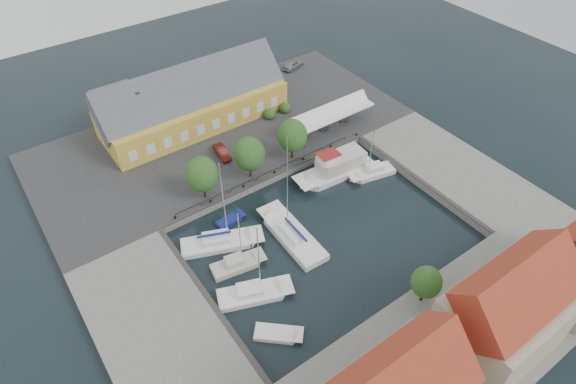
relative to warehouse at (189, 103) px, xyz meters
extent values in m
plane|color=black|center=(2.60, -28.36, -4.43)|extent=(140.00, 140.00, 0.00)
cube|color=#2D2D30|center=(2.60, -5.36, -3.93)|extent=(56.00, 26.00, 1.00)
cube|color=slate|center=(-19.40, -30.36, -3.93)|extent=(12.00, 24.00, 1.00)
cube|color=slate|center=(24.60, -30.36, -3.93)|extent=(12.00, 24.00, 1.00)
cube|color=slate|center=(2.60, -49.36, -3.93)|extent=(56.00, 14.00, 1.00)
cube|color=#383533|center=(2.60, -18.06, -3.37)|extent=(56.00, 0.60, 0.12)
cube|color=#383533|center=(-13.70, -30.36, -3.37)|extent=(0.60, 24.00, 0.12)
cube|color=#383533|center=(18.90, -30.36, -3.37)|extent=(0.60, 24.00, 0.12)
cylinder|color=black|center=(-11.40, -17.76, -3.23)|extent=(0.24, 0.24, 0.40)
cylinder|color=black|center=(-6.40, -17.76, -3.23)|extent=(0.24, 0.24, 0.40)
cylinder|color=black|center=(-1.40, -17.76, -3.23)|extent=(0.24, 0.24, 0.40)
cylinder|color=black|center=(3.60, -17.76, -3.23)|extent=(0.24, 0.24, 0.40)
cylinder|color=black|center=(8.60, -17.76, -3.23)|extent=(0.24, 0.24, 0.40)
cylinder|color=black|center=(13.60, -17.76, -3.23)|extent=(0.24, 0.24, 0.40)
cylinder|color=black|center=(18.60, -17.76, -3.23)|extent=(0.24, 0.24, 0.40)
cube|color=gold|center=(0.60, -0.36, -1.18)|extent=(28.00, 10.00, 4.50)
cube|color=#474C51|center=(0.60, -0.36, 2.32)|extent=(28.56, 7.60, 7.60)
cube|color=gold|center=(-9.40, 5.64, -1.68)|extent=(6.00, 6.00, 3.50)
cube|color=brown|center=(-7.40, -0.36, 4.17)|extent=(0.60, 0.60, 1.20)
cube|color=white|center=(16.60, -13.86, -0.73)|extent=(14.00, 4.00, 0.25)
cylinder|color=silver|center=(10.60, -15.66, -2.08)|extent=(0.10, 0.10, 2.70)
cylinder|color=silver|center=(10.60, -12.06, -2.08)|extent=(0.10, 0.10, 2.70)
cylinder|color=silver|center=(16.60, -15.66, -2.08)|extent=(0.10, 0.10, 2.70)
cylinder|color=silver|center=(16.60, -12.06, -2.08)|extent=(0.10, 0.10, 2.70)
cylinder|color=silver|center=(22.60, -15.66, -2.08)|extent=(0.10, 0.10, 2.70)
cylinder|color=silver|center=(22.60, -12.06, -2.08)|extent=(0.10, 0.10, 2.70)
cylinder|color=black|center=(-6.40, -16.36, -2.38)|extent=(0.30, 0.30, 2.10)
ellipsoid|color=#1F4A1A|center=(-6.40, -16.36, 0.46)|extent=(4.20, 4.20, 4.83)
cylinder|color=black|center=(0.60, -16.36, -2.38)|extent=(0.30, 0.30, 2.10)
ellipsoid|color=#1F4A1A|center=(0.60, -16.36, 0.46)|extent=(4.20, 4.20, 4.83)
cylinder|color=black|center=(7.60, -16.36, -2.38)|extent=(0.30, 0.30, 2.10)
ellipsoid|color=#1F4A1A|center=(7.60, -16.36, 0.46)|extent=(4.20, 4.20, 4.83)
imported|color=#929499|center=(22.99, 4.62, -2.67)|extent=(4.78, 2.84, 1.52)
imported|color=#5B1A14|center=(-0.32, -10.19, -2.77)|extent=(1.83, 4.14, 1.32)
cube|color=white|center=(-0.86, -28.80, -4.28)|extent=(3.70, 9.20, 1.50)
cube|color=white|center=(-0.82, -27.66, -3.49)|extent=(3.62, 11.01, 0.08)
cube|color=white|center=(-0.85, -28.57, -3.03)|extent=(2.43, 3.71, 0.90)
cylinder|color=silver|center=(-0.80, -26.98, 3.29)|extent=(0.12, 0.12, 13.64)
cube|color=navy|center=(-0.86, -28.80, -2.28)|extent=(0.36, 4.55, 0.22)
cube|color=white|center=(11.88, -21.99, -4.33)|extent=(9.95, 4.36, 1.80)
cube|color=white|center=(10.67, -21.90, -3.39)|extent=(11.88, 4.36, 0.08)
cube|color=beige|center=(11.88, -21.99, -2.33)|extent=(6.89, 3.59, 2.20)
cube|color=white|center=(9.71, -21.82, -0.93)|extent=(2.81, 2.20, 1.20)
cube|color=maroon|center=(9.71, -21.82, -0.28)|extent=(3.06, 2.32, 0.10)
cube|color=white|center=(15.62, -25.08, -4.38)|extent=(5.95, 3.49, 1.30)
cube|color=white|center=(14.94, -24.93, -3.69)|extent=(7.02, 3.64, 0.08)
cube|color=white|center=(15.48, -25.05, -3.23)|extent=(2.52, 2.04, 0.90)
cylinder|color=silver|center=(14.53, -24.84, 0.63)|extent=(0.12, 0.12, 8.72)
cube|color=white|center=(-9.10, -23.66, -4.38)|extent=(8.60, 5.77, 1.30)
cube|color=white|center=(-8.16, -24.04, -3.69)|extent=(10.06, 6.27, 0.08)
cube|color=white|center=(-8.91, -23.74, -3.23)|extent=(3.75, 3.06, 0.90)
cylinder|color=silver|center=(-7.60, -24.27, 2.18)|extent=(0.12, 0.12, 11.81)
cube|color=navy|center=(-9.10, -23.66, -2.48)|extent=(3.83, 1.73, 0.22)
cube|color=beige|center=(-9.00, -27.91, -4.38)|extent=(5.52, 3.12, 1.30)
cube|color=beige|center=(-8.36, -28.02, -3.69)|extent=(6.53, 3.22, 0.08)
cube|color=beige|center=(-8.87, -27.93, -3.23)|extent=(2.32, 1.87, 0.90)
cylinder|color=silver|center=(-7.98, -28.09, 0.18)|extent=(0.12, 0.12, 7.81)
cube|color=white|center=(-9.75, -32.27, -4.38)|extent=(7.31, 4.99, 1.30)
cube|color=white|center=(-8.96, -32.57, -3.69)|extent=(8.54, 5.37, 0.08)
cube|color=white|center=(-9.59, -32.33, -3.23)|extent=(3.20, 2.72, 0.90)
cylinder|color=silver|center=(-8.48, -32.75, 1.30)|extent=(0.12, 0.12, 10.06)
cube|color=white|center=(-10.10, -37.72, -4.38)|extent=(4.32, 4.16, 0.90)
cube|color=white|center=(-9.72, -38.06, -3.89)|extent=(4.87, 4.65, 0.08)
cube|color=navy|center=(-5.87, -21.29, -4.38)|extent=(3.25, 1.82, 0.80)
cube|color=navy|center=(-5.48, -21.26, -3.94)|extent=(3.87, 1.81, 0.08)
cube|color=#A43B23|center=(-7.40, -51.36, 4.82)|extent=(11.33, 6.50, 6.50)
cube|color=brown|center=(-5.20, -51.36, 6.37)|extent=(0.60, 0.60, 0.80)
cube|color=#B2A989|center=(6.60, -51.36, 0.32)|extent=(12.00, 8.00, 7.50)
cube|color=#A43B23|center=(6.60, -51.36, 5.32)|extent=(12.36, 6.50, 6.50)
cube|color=brown|center=(3.60, -51.36, 6.97)|extent=(0.70, 0.70, 1.00)
cube|color=brown|center=(9.00, -51.36, 6.87)|extent=(0.60, 0.60, 0.80)
camera|label=1|loc=(-24.13, -59.75, 39.80)|focal=30.00mm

